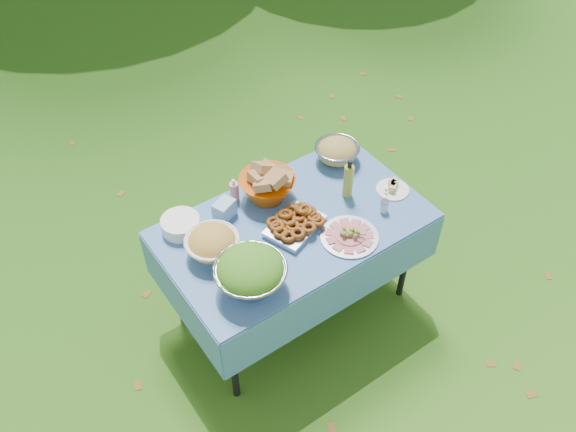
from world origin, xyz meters
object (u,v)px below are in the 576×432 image
at_px(plate_stack, 181,224).
at_px(pasta_bowl_steel, 337,151).
at_px(salad_bowl, 250,272).
at_px(oil_bottle, 348,178).
at_px(charcuterie_platter, 350,233).
at_px(picnic_table, 293,267).
at_px(bread_bowl, 267,183).

xyz_separation_m(plate_stack, pasta_bowl_steel, (1.06, -0.03, 0.03)).
xyz_separation_m(salad_bowl, oil_bottle, (0.81, 0.25, 0.01)).
bearing_deg(salad_bowl, charcuterie_platter, -1.88).
distance_m(picnic_table, charcuterie_platter, 0.52).
bearing_deg(charcuterie_platter, salad_bowl, 178.12).
xyz_separation_m(salad_bowl, plate_stack, (-0.10, 0.55, -0.08)).
bearing_deg(picnic_table, plate_stack, 149.38).
relative_size(plate_stack, charcuterie_platter, 0.67).
bearing_deg(oil_bottle, salad_bowl, -163.11).
bearing_deg(bread_bowl, plate_stack, 174.02).
xyz_separation_m(salad_bowl, bread_bowl, (0.43, 0.50, -0.01)).
bearing_deg(bread_bowl, salad_bowl, -130.86).
bearing_deg(plate_stack, oil_bottle, -18.54).
relative_size(salad_bowl, oil_bottle, 1.40).
xyz_separation_m(plate_stack, oil_bottle, (0.91, -0.31, 0.09)).
height_order(bread_bowl, charcuterie_platter, bread_bowl).
height_order(plate_stack, charcuterie_platter, plate_stack).
distance_m(plate_stack, pasta_bowl_steel, 1.06).
xyz_separation_m(bread_bowl, charcuterie_platter, (0.18, -0.52, -0.07)).
distance_m(bread_bowl, pasta_bowl_steel, 0.53).
height_order(salad_bowl, pasta_bowl_steel, salad_bowl).
xyz_separation_m(bread_bowl, pasta_bowl_steel, (0.53, 0.03, -0.04)).
height_order(picnic_table, pasta_bowl_steel, pasta_bowl_steel).
relative_size(salad_bowl, pasta_bowl_steel, 1.36).
bearing_deg(plate_stack, charcuterie_platter, -38.80).
height_order(picnic_table, charcuterie_platter, charcuterie_platter).
distance_m(bread_bowl, oil_bottle, 0.46).
bearing_deg(oil_bottle, bread_bowl, 146.83).
xyz_separation_m(picnic_table, charcuterie_platter, (0.18, -0.26, 0.42)).
bearing_deg(charcuterie_platter, picnic_table, 125.16).
bearing_deg(picnic_table, oil_bottle, 1.17).
bearing_deg(oil_bottle, plate_stack, 161.46).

